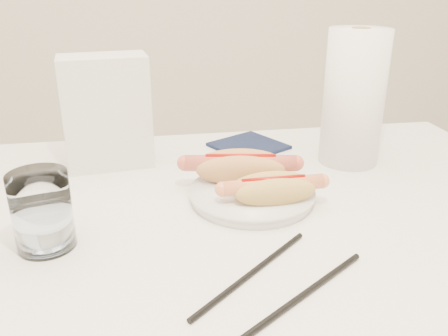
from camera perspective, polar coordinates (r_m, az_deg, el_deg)
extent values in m
cube|color=white|center=(0.75, -0.86, -7.12)|extent=(1.20, 0.80, 0.04)
cylinder|color=silver|center=(1.39, 20.00, -11.40)|extent=(0.04, 0.04, 0.71)
cylinder|color=white|center=(0.78, 3.39, -3.40)|extent=(0.23, 0.23, 0.02)
ellipsoid|color=tan|center=(0.79, 2.04, -0.32)|extent=(0.16, 0.06, 0.05)
ellipsoid|color=tan|center=(0.82, 1.97, 0.63)|extent=(0.16, 0.06, 0.05)
ellipsoid|color=tan|center=(0.81, 1.99, -0.61)|extent=(0.14, 0.08, 0.03)
cylinder|color=#CA5847|center=(0.80, 2.01, 0.59)|extent=(0.19, 0.06, 0.03)
cylinder|color=#990A05|center=(0.80, 2.02, 1.38)|extent=(0.12, 0.03, 0.01)
ellipsoid|color=tan|center=(0.73, 6.28, -2.94)|extent=(0.13, 0.04, 0.04)
ellipsoid|color=tan|center=(0.75, 5.64, -1.99)|extent=(0.13, 0.04, 0.04)
ellipsoid|color=tan|center=(0.74, 5.93, -3.16)|extent=(0.12, 0.05, 0.02)
cylinder|color=#F18655|center=(0.74, 5.98, -2.07)|extent=(0.16, 0.03, 0.02)
cylinder|color=#990A05|center=(0.73, 6.01, -1.35)|extent=(0.10, 0.01, 0.01)
cylinder|color=white|center=(0.68, -21.16, -4.87)|extent=(0.08, 0.08, 0.11)
cylinder|color=black|center=(0.60, 3.46, -12.49)|extent=(0.18, 0.16, 0.01)
cylinder|color=black|center=(0.57, 9.16, -15.19)|extent=(0.21, 0.14, 0.01)
cube|color=silver|center=(0.92, -13.97, 6.59)|extent=(0.17, 0.11, 0.21)
cube|color=#101832|center=(1.02, 2.99, 2.69)|extent=(0.18, 0.18, 0.01)
cylinder|color=white|center=(0.94, 15.42, 8.14)|extent=(0.14, 0.14, 0.26)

